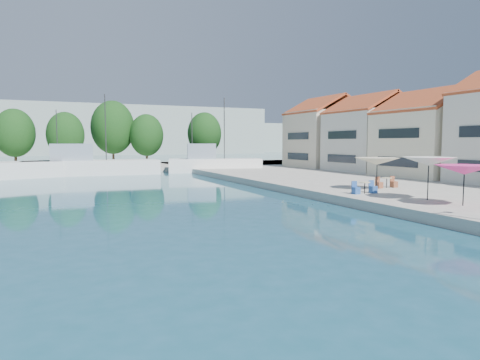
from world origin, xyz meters
name	(u,v)px	position (x,y,z in m)	size (l,w,h in m)	color
quay_right	(440,182)	(22.00, 30.00, 0.30)	(32.00, 92.00, 0.60)	gray
quay_far	(71,168)	(-8.00, 67.00, 0.30)	(90.00, 16.00, 0.60)	gray
hill_east	(180,138)	(40.00, 180.00, 6.00)	(140.00, 40.00, 12.00)	#93A197
building_04	(432,132)	(24.00, 33.00, 5.02)	(9.00, 8.80, 9.20)	#F1E6C1
building_05	(370,131)	(24.00, 42.00, 5.26)	(8.40, 8.80, 9.70)	beige
building_06	(325,131)	(24.00, 51.00, 5.50)	(9.00, 8.80, 10.20)	beige
trawler_03	(90,166)	(-6.28, 56.52, 1.07)	(15.90, 5.03, 10.20)	silver
trawler_04	(213,164)	(9.05, 54.91, 1.07)	(12.53, 6.25, 10.20)	white
tree_04	(15,133)	(-15.16, 70.28, 5.29)	(5.50, 5.50, 8.14)	#3F2B19
tree_05	(65,135)	(-8.54, 68.13, 5.05)	(5.22, 5.22, 7.72)	#3F2B19
tree_06	(113,127)	(-1.54, 71.56, 6.31)	(6.68, 6.68, 9.89)	#3F2B19
tree_07	(146,135)	(3.27, 69.32, 5.09)	(5.26, 5.26, 7.79)	#3F2B19
tree_08	(204,134)	(13.05, 69.84, 5.43)	(5.66, 5.66, 8.37)	#3F2B19
umbrella_pink	(464,170)	(9.42, 17.54, 2.50)	(2.99, 2.99, 2.16)	black
umbrella_white	(429,161)	(9.56, 20.01, 2.84)	(3.01, 3.01, 2.50)	black
umbrella_cream	(377,161)	(10.56, 25.42, 2.62)	(3.14, 3.14, 2.27)	black
cafe_table_02	(365,189)	(8.29, 23.96, 0.89)	(1.82, 0.70, 0.76)	black
cafe_table_03	(387,184)	(12.14, 26.13, 0.89)	(1.82, 0.70, 0.76)	black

